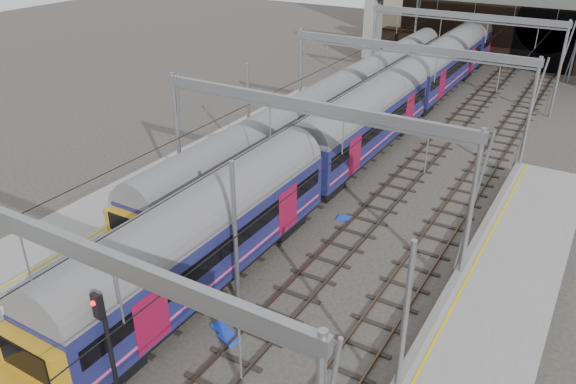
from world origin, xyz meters
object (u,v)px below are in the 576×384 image
Objects in this scene: signal_near_centre at (106,339)px; relay_cabinet at (14,319)px; signal_near_left at (163,252)px; train_main at (409,89)px; train_second at (335,103)px.

signal_near_centre is 4.03× the size of relay_cabinet.
relay_cabinet is at bearing -142.90° from signal_near_left.
train_main is at bearing 84.65° from relay_cabinet.
train_main is 14.25× the size of signal_near_centre.
signal_near_left is 3.66× the size of relay_cabinet.
signal_near_centre is at bearing -78.64° from train_second.
signal_near_left reaches higher than train_second.
train_second is 9.74× the size of signal_near_left.
train_second is 23.68m from signal_near_left.
train_second is 29.22m from signal_near_centre.
signal_near_left is 5.69m from signal_near_centre.
signal_near_centre is at bearing -87.05° from train_main.
signal_near_left is at bearing -91.00° from train_main.
signal_near_left is at bearing 48.45° from relay_cabinet.
signal_near_left is (3.50, -23.41, 0.56)m from train_second.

